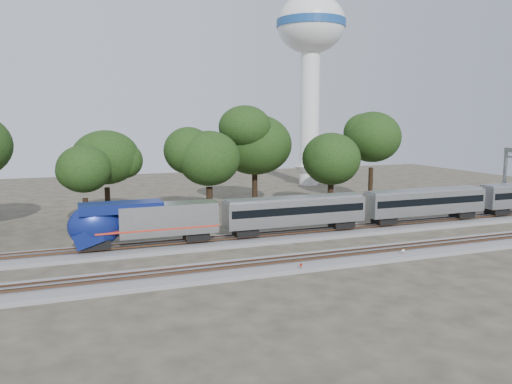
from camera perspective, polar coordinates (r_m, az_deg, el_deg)
ground at (r=48.79m, az=0.43°, el=-7.33°), size 160.00×160.00×0.00m
track_far at (r=54.20m, az=-1.85°, el=-5.53°), size 160.00×5.00×0.73m
track_near at (r=45.17m, az=2.26°, el=-8.35°), size 160.00×5.00×0.73m
train at (r=71.42m, az=24.36°, el=-0.58°), size 103.16×2.94×4.33m
switch_stand_red at (r=43.55m, az=5.15°, el=-8.53°), size 0.28×0.09×0.88m
switch_stand_white at (r=49.91m, az=16.48°, el=-6.64°), size 0.28×0.11×0.90m
switch_lever at (r=45.63m, az=8.83°, el=-8.34°), size 0.55×0.40×0.30m
water_tower at (r=102.78m, az=6.27°, el=16.35°), size 13.51×13.51×37.39m
tree_2 at (r=61.25m, az=-19.09°, el=2.48°), size 7.58×7.58×10.69m
tree_3 at (r=66.28m, az=-16.79°, el=3.78°), size 8.51×8.51×12.00m
tree_4 at (r=65.34m, az=-5.40°, el=3.83°), size 8.27×8.27×11.65m
tree_5 at (r=75.28m, az=-0.15°, el=5.43°), size 9.59×9.59×13.52m
tree_6 at (r=72.74m, az=8.59°, el=3.75°), size 7.67×7.67×10.81m
tree_7 at (r=80.65m, az=13.12°, el=6.13°), size 10.62×10.62×14.97m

